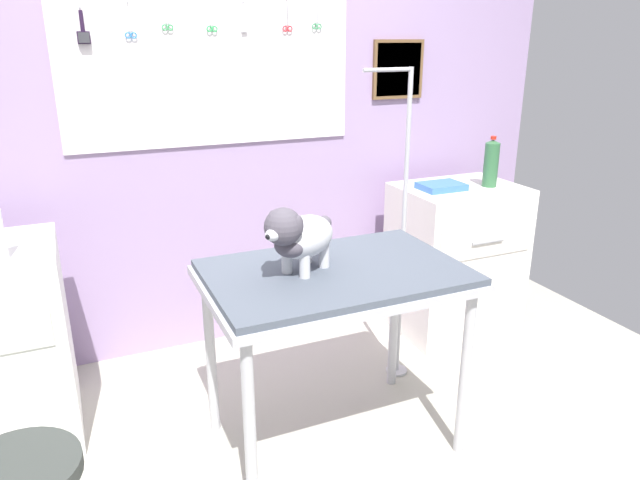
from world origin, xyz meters
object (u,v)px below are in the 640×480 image
(grooming_table, at_px, (335,287))
(cabinet_right, at_px, (455,259))
(dog, at_px, (299,236))
(grooming_arm, at_px, (401,243))
(soda_bottle, at_px, (491,163))

(grooming_table, distance_m, cabinet_right, 1.34)
(grooming_table, height_order, cabinet_right, cabinet_right)
(dog, bearing_deg, grooming_arm, 27.22)
(soda_bottle, bearing_deg, grooming_table, -153.43)
(grooming_arm, relative_size, dog, 4.14)
(grooming_arm, bearing_deg, dog, -152.78)
(grooming_table, distance_m, dog, 0.27)
(cabinet_right, bearing_deg, soda_bottle, -21.41)
(soda_bottle, bearing_deg, grooming_arm, -159.99)
(cabinet_right, xyz_separation_m, soda_bottle, (0.15, -0.06, 0.57))
(grooming_table, relative_size, grooming_arm, 0.67)
(grooming_table, bearing_deg, cabinet_right, 31.88)
(cabinet_right, bearing_deg, dog, -151.80)
(dog, height_order, cabinet_right, dog)
(grooming_table, distance_m, soda_bottle, 1.44)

